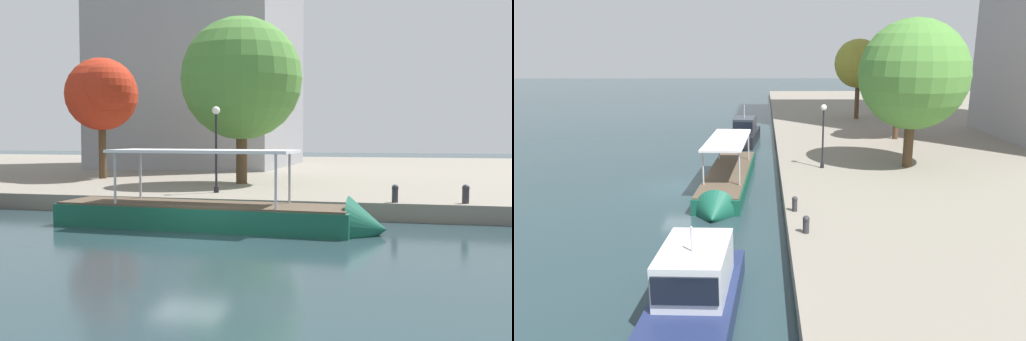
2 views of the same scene
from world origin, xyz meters
TOP-DOWN VIEW (x-y plane):
  - ground_plane at (0.00, 0.00)m, footprint 220.00×220.00m
  - dock_promenade at (0.00, 33.90)m, footprint 120.00×55.00m
  - tour_boat_1 at (0.43, 2.97)m, footprint 13.19×3.22m
  - mooring_bollard_0 at (9.70, 7.17)m, footprint 0.32×0.32m
  - mooring_bollard_1 at (6.81, 6.86)m, footprint 0.29×0.29m
  - lamp_post at (-1.96, 9.29)m, footprint 0.40×0.40m
  - tree_1 at (-12.08, 16.80)m, footprint 5.08×5.19m
  - tree_2 at (-2.27, 15.45)m, footprint 7.23×7.23m

SIDE VIEW (x-z plane):
  - ground_plane at x=0.00m, z-range 0.00..0.00m
  - tour_boat_1 at x=0.43m, z-range -1.63..2.40m
  - dock_promenade at x=0.00m, z-range 0.00..0.78m
  - mooring_bollard_1 at x=6.81m, z-range 0.81..1.58m
  - mooring_bollard_0 at x=9.70m, z-range 0.81..1.61m
  - lamp_post at x=-1.96m, z-range 1.31..5.62m
  - tree_1 at x=-12.08m, z-range 2.49..10.50m
  - tree_2 at x=-2.27m, z-range 2.31..12.15m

